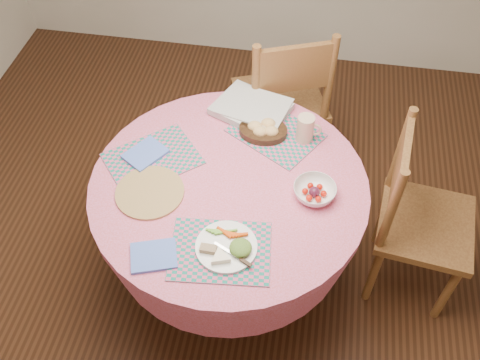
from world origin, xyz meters
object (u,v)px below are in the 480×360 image
object	(u,v)px
chair_right	(416,216)
latte_mug	(306,129)
chair_back	(283,100)
dinner_plate	(228,247)
fruit_bowl	(314,192)
dining_table	(230,210)
bread_bowl	(263,129)
wicker_trivet	(150,192)

from	to	relation	value
chair_right	latte_mug	size ratio (longest dim) A/B	7.36
chair_right	latte_mug	distance (m)	0.67
chair_back	dinner_plate	world-z (taller)	chair_back
chair_right	fruit_bowl	distance (m)	0.58
chair_right	dinner_plate	bearing A→B (deg)	128.16
dining_table	fruit_bowl	world-z (taller)	fruit_bowl
chair_right	bread_bowl	xyz separation A→B (m)	(-0.77, 0.19, 0.27)
chair_back	wicker_trivet	world-z (taller)	chair_back
chair_right	chair_back	size ratio (longest dim) A/B	0.95
chair_back	wicker_trivet	xyz separation A→B (m)	(-0.48, -0.94, 0.21)
bread_bowl	dining_table	bearing A→B (deg)	-108.18
dining_table	chair_back	world-z (taller)	chair_back
chair_right	dinner_plate	xyz separation A→B (m)	(-0.81, -0.48, 0.25)
dinner_plate	wicker_trivet	bearing A→B (deg)	149.26
dining_table	chair_back	xyz separation A→B (m)	(0.16, 0.82, -0.01)
dining_table	chair_back	size ratio (longest dim) A/B	1.19
wicker_trivet	fruit_bowl	size ratio (longest dim) A/B	1.62
dining_table	wicker_trivet	world-z (taller)	wicker_trivet
dining_table	dinner_plate	size ratio (longest dim) A/B	4.98
wicker_trivet	latte_mug	size ratio (longest dim) A/B	2.22
latte_mug	chair_back	bearing A→B (deg)	106.58
dinner_plate	fruit_bowl	world-z (taller)	same
wicker_trivet	fruit_bowl	xyz separation A→B (m)	(0.70, 0.11, 0.02)
dining_table	bread_bowl	xyz separation A→B (m)	(0.11, 0.32, 0.23)
chair_back	fruit_bowl	distance (m)	0.89
wicker_trivet	bread_bowl	world-z (taller)	bread_bowl
wicker_trivet	latte_mug	world-z (taller)	latte_mug
latte_mug	dining_table	bearing A→B (deg)	-133.27
chair_right	wicker_trivet	size ratio (longest dim) A/B	3.31
chair_back	latte_mug	xyz separation A→B (m)	(0.15, -0.50, 0.28)
chair_right	chair_back	bearing A→B (deg)	53.67
dining_table	chair_back	bearing A→B (deg)	79.22
dining_table	bread_bowl	world-z (taller)	bread_bowl
chair_right	chair_back	world-z (taller)	chair_back
chair_right	fruit_bowl	bearing A→B (deg)	113.99
dining_table	bread_bowl	size ratio (longest dim) A/B	5.39
wicker_trivet	fruit_bowl	bearing A→B (deg)	8.49
dining_table	chair_right	bearing A→B (deg)	9.05
latte_mug	fruit_bowl	size ratio (longest dim) A/B	0.73
dining_table	chair_right	distance (m)	0.88
chair_right	fruit_bowl	world-z (taller)	chair_right
chair_back	wicker_trivet	distance (m)	1.07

